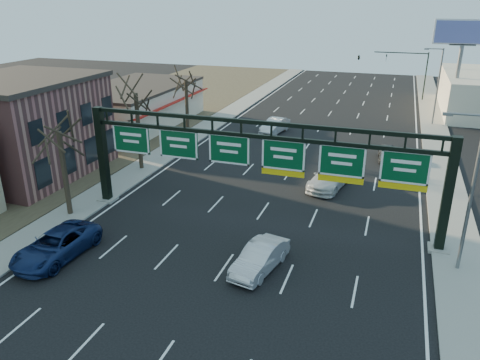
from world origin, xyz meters
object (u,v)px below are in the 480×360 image
(car_silver_sedan, at_px, (260,258))
(sign_gantry, at_px, (258,159))
(car_blue_suv, at_px, (56,245))
(car_white_wagon, at_px, (330,177))

(car_silver_sedan, bearing_deg, sign_gantry, 119.81)
(car_blue_suv, height_order, car_white_wagon, car_white_wagon)
(sign_gantry, relative_size, car_blue_suv, 4.25)
(car_silver_sedan, bearing_deg, car_white_wagon, 94.04)
(car_blue_suv, height_order, car_silver_sedan, car_blue_suv)
(car_silver_sedan, xyz_separation_m, car_white_wagon, (1.84, 13.77, 0.07))
(car_white_wagon, bearing_deg, car_blue_suv, -118.25)
(car_white_wagon, bearing_deg, sign_gantry, -102.66)
(car_blue_suv, distance_m, car_silver_sedan, 12.02)
(car_silver_sedan, height_order, car_white_wagon, car_white_wagon)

